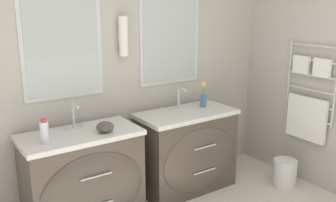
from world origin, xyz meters
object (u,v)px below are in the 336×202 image
at_px(flower_vase, 203,96).
at_px(waste_bin, 285,172).
at_px(toiletry_bottle, 44,132).
at_px(vanity_left, 84,178).
at_px(vanity_right, 188,150).
at_px(amenity_bowl, 105,127).

bearing_deg(flower_vase, waste_bin, -43.41).
distance_m(toiletry_bottle, waste_bin, 2.47).
height_order(vanity_left, vanity_right, same).
bearing_deg(toiletry_bottle, amenity_bowl, -2.30).
distance_m(amenity_bowl, flower_vase, 1.19).
height_order(vanity_left, toiletry_bottle, toiletry_bottle).
relative_size(vanity_right, amenity_bowl, 6.63).
xyz_separation_m(vanity_left, flower_vase, (1.35, 0.08, 0.51)).
xyz_separation_m(vanity_right, flower_vase, (0.25, 0.08, 0.51)).
bearing_deg(toiletry_bottle, flower_vase, 4.53).
xyz_separation_m(vanity_left, amenity_bowl, (0.18, -0.07, 0.44)).
relative_size(vanity_left, toiletry_bottle, 5.03).
distance_m(vanity_right, amenity_bowl, 1.03).
xyz_separation_m(vanity_right, waste_bin, (0.88, -0.52, -0.27)).
relative_size(amenity_bowl, flower_vase, 0.56).
xyz_separation_m(vanity_right, amenity_bowl, (-0.92, -0.07, 0.44)).
height_order(amenity_bowl, flower_vase, flower_vase).
height_order(toiletry_bottle, amenity_bowl, toiletry_bottle).
bearing_deg(amenity_bowl, toiletry_bottle, 177.70).
bearing_deg(vanity_right, vanity_left, 180.00).
bearing_deg(vanity_left, vanity_right, 0.00).
height_order(vanity_right, toiletry_bottle, toiletry_bottle).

